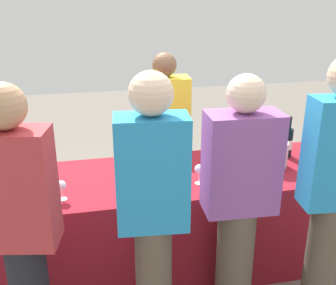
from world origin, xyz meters
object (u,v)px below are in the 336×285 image
Objects in this scene: guest_0 at (21,228)px; ice_bucket at (273,154)px; wine_bottle_0 at (33,167)px; guest_1 at (153,210)px; wine_glass_2 at (144,171)px; wine_glass_0 at (61,186)px; wine_bottle_1 at (171,152)px; guest_2 at (239,199)px; wine_bottle_2 at (226,147)px; wine_glass_1 at (127,178)px; wine_bottle_3 at (268,143)px; guest_3 at (332,187)px; wine_bottle_4 at (288,142)px; server_pouring at (165,134)px; wine_glass_3 at (199,170)px.

ice_bucket is at bearing 33.86° from guest_0.
guest_1 reaches higher than wine_bottle_0.
wine_glass_0 is at bearing -169.41° from wine_glass_2.
wine_bottle_1 is 0.20× the size of guest_2.
ice_bucket is at bearing -10.99° from wine_bottle_1.
wine_bottle_1 is 1.01× the size of wine_bottle_2.
wine_glass_1 is 0.52m from guest_1.
guest_1 is at bearing -140.69° from wine_bottle_3.
wine_bottle_2 is 2.10× the size of wine_glass_1.
wine_bottle_1 reaches higher than wine_bottle_2.
guest_3 is at bearing -50.15° from wine_bottle_1.
wine_bottle_1 is at bearing -179.31° from wine_bottle_4.
wine_bottle_4 is 2.53× the size of wine_glass_0.
wine_bottle_2 is 0.97× the size of wine_bottle_3.
guest_1 is (-0.37, -1.45, 0.09)m from server_pouring.
wine_glass_2 is 0.95m from guest_0.
guest_2 is (0.62, -0.40, -0.01)m from wine_glass_1.
wine_glass_1 is 0.09× the size of guest_0.
wine_bottle_2 is at bearing 22.17° from wine_glass_2.
wine_glass_3 is at bearing 96.30° from server_pouring.
guest_3 reaches higher than wine_bottle_0.
guest_1 is (-0.05, -0.61, 0.04)m from wine_glass_2.
wine_bottle_2 is at bearing 178.13° from wine_bottle_4.
guest_0 reaches higher than guest_2.
wine_bottle_3 is at bearing 2.01° from wine_bottle_0.
server_pouring is (1.07, 0.62, -0.05)m from wine_bottle_0.
server_pouring reaches higher than wine_bottle_3.
server_pouring is (-0.05, 0.91, -0.05)m from wine_glass_3.
wine_bottle_2 is 0.95× the size of wine_bottle_4.
wine_bottle_0 is 1.95m from wine_bottle_4.
guest_3 is (-0.21, -0.91, 0.07)m from wine_bottle_4.
wine_glass_2 is 0.38m from wine_glass_3.
ice_bucket is 0.13× the size of guest_1.
guest_0 is at bearing -139.82° from wine_glass_2.
wine_glass_1 is 0.09× the size of guest_2.
wine_bottle_4 is at bearing 38.52° from ice_bucket.
wine_bottle_4 reaches higher than wine_bottle_0.
wine_glass_0 is 1.28m from server_pouring.
wine_bottle_2 is (0.45, 0.03, -0.00)m from wine_bottle_1.
wine_bottle_0 is 0.19× the size of server_pouring.
guest_1 reaches higher than wine_glass_1.
wine_glass_2 is 0.09× the size of server_pouring.
wine_bottle_1 is (0.99, 0.03, 0.01)m from wine_bottle_0.
wine_bottle_2 reaches higher than wine_glass_3.
wine_bottle_3 is 0.76m from wine_glass_3.
wine_glass_3 is at bearing 37.82° from guest_0.
wine_bottle_1 is 0.79m from guest_2.
wine_bottle_2 is 1.47× the size of ice_bucket.
server_pouring is at bearing 47.49° from wine_glass_0.
wine_bottle_1 is at bearing 53.20° from guest_0.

